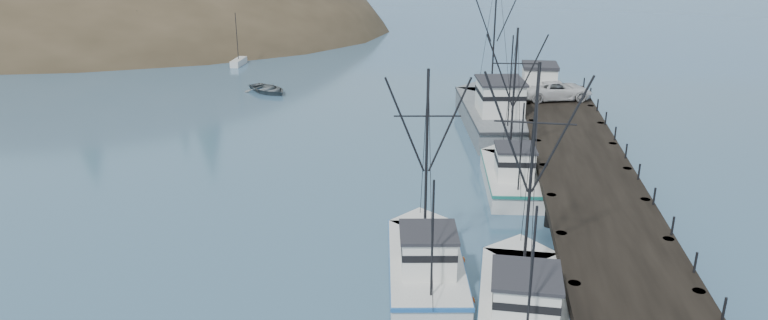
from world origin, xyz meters
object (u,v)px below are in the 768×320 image
Objects in this scene: trawler_mid at (425,263)px; pickup_truck at (557,90)px; trawler_near at (522,305)px; work_vessel at (494,112)px; trawler_far at (510,175)px; motorboat at (268,92)px; pier_shed at (539,79)px; pier at (585,171)px.

trawler_mid is 1.81× the size of pickup_truck.
trawler_near is 29.77m from work_vessel.
trawler_mid is 1.01× the size of trawler_far.
pier_shed is at bearing -63.53° from motorboat.
trawler_mid reaches higher than trawler_far.
work_vessel reaches higher than trawler_near.
trawler_far is 0.64× the size of work_vessel.
trawler_mid is (-9.33, -11.82, -0.87)m from pier.
trawler_near is 3.71× the size of pier_shed.
pier is at bearing 51.73° from trawler_mid.
trawler_far is 3.36× the size of pier_shed.
trawler_near is at bearing -90.69° from trawler_far.
pickup_truck is (4.69, 31.87, 2.02)m from trawler_near.
motorboat is at bearing 117.68° from trawler_mid.
trawler_mid is 3.40× the size of pier_shed.
work_vessel is at bearing 81.59° from trawler_mid.
pier is 7.31× the size of pickup_truck.
trawler_far is 16.49m from pickup_truck.
trawler_far is at bearing 150.01° from pickup_truck.
trawler_mid is at bearing 148.02° from pickup_truck.
work_vessel reaches higher than motorboat.
pier_shed is at bearing 84.34° from trawler_near.
pier_shed is (3.92, 3.41, 2.19)m from work_vessel.
trawler_mid is 30.05m from pickup_truck.
pickup_truck is (5.33, 2.11, 1.61)m from work_vessel.
pier_shed reaches higher than motorboat.
pickup_truck is 28.69m from motorboat.
trawler_mid is 39.84m from motorboat.
trawler_mid reaches higher than motorboat.
motorboat is at bearing 135.94° from trawler_far.
trawler_mid is at bearing -128.27° from pier.
trawler_far reaches higher than pier.
pickup_truck is (1.41, -1.30, -0.58)m from pier_shed.
motorboat is (-22.41, 8.86, -1.23)m from work_vessel.
work_vessel is (-5.42, 14.59, -0.46)m from pier.
trawler_far reaches higher than motorboat.
pier is 4.77m from trawler_far.
trawler_near reaches higher than pier_shed.
trawler_far is (0.19, 16.13, 0.00)m from trawler_near.
trawler_mid reaches higher than pickup_truck.
work_vessel is 24.12m from motorboat.
pier is 3.71× the size of trawler_near.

